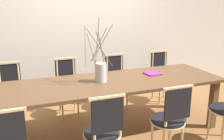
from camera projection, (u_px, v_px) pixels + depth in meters
ground_plane at (112, 132)px, 3.47m from camera, size 16.00×16.00×0.00m
wall_rear at (85, 11)px, 4.24m from camera, size 12.00×0.06×3.20m
dining_table at (112, 87)px, 3.30m from camera, size 2.98×0.95×0.74m
chair_near_left at (104, 130)px, 2.50m from camera, size 0.40×0.40×0.91m
chair_near_center at (170, 118)px, 2.76m from camera, size 0.40×0.40×0.91m
chair_far_leftend at (10, 90)px, 3.62m from camera, size 0.40×0.40×0.91m
chair_far_left at (67, 84)px, 3.90m from camera, size 0.40×0.40×0.91m
chair_far_center at (117, 79)px, 4.19m from camera, size 0.40×0.40×0.91m
chair_far_right at (161, 74)px, 4.49m from camera, size 0.40×0.40×0.91m
vase_centerpiece at (101, 71)px, 3.22m from camera, size 0.43×0.45×0.82m
book_stack at (153, 73)px, 3.60m from camera, size 0.24×0.22×0.02m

